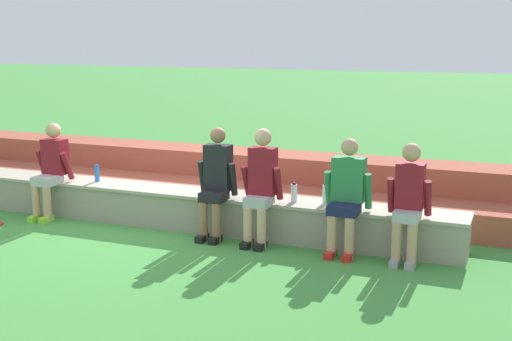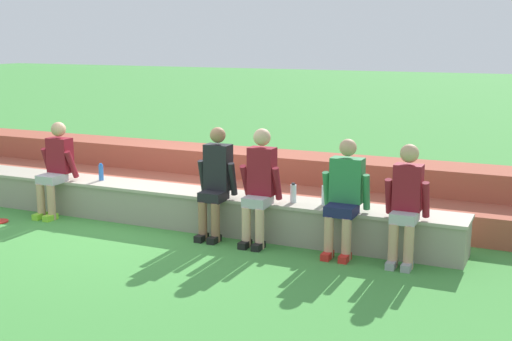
# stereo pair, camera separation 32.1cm
# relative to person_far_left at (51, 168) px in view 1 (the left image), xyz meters

# --- Properties ---
(ground_plane) EXTENTS (80.00, 80.00, 0.00)m
(ground_plane) POSITION_rel_person_far_left_xyz_m (1.32, 0.00, -0.70)
(ground_plane) COLOR #428E3D
(stone_seating_wall) EXTENTS (8.55, 0.59, 0.49)m
(stone_seating_wall) POSITION_rel_person_far_left_xyz_m (1.32, 0.28, -0.43)
(stone_seating_wall) COLOR gray
(stone_seating_wall) RESTS_ON ground
(brick_bleachers) EXTENTS (12.38, 1.51, 0.75)m
(brick_bleachers) POSITION_rel_person_far_left_xyz_m (1.32, 1.77, -0.38)
(brick_bleachers) COLOR #A6503B
(brick_bleachers) RESTS_ON ground
(person_far_left) EXTENTS (0.51, 0.59, 1.32)m
(person_far_left) POSITION_rel_person_far_left_xyz_m (0.00, 0.00, 0.00)
(person_far_left) COLOR tan
(person_far_left) RESTS_ON ground
(person_left_of_center) EXTENTS (0.51, 0.51, 1.39)m
(person_left_of_center) POSITION_rel_person_far_left_xyz_m (2.54, -0.01, 0.03)
(person_left_of_center) COLOR #996B4C
(person_left_of_center) RESTS_ON ground
(person_center) EXTENTS (0.50, 0.52, 1.41)m
(person_center) POSITION_rel_person_far_left_xyz_m (3.15, -0.03, 0.05)
(person_center) COLOR #DBAD89
(person_center) RESTS_ON ground
(person_right_of_center) EXTENTS (0.56, 0.57, 1.34)m
(person_right_of_center) POSITION_rel_person_far_left_xyz_m (4.20, 0.02, 0.02)
(person_right_of_center) COLOR tan
(person_right_of_center) RESTS_ON ground
(person_far_right) EXTENTS (0.49, 0.50, 1.34)m
(person_far_right) POSITION_rel_person_far_left_xyz_m (4.92, -0.04, 0.01)
(person_far_right) COLOR tan
(person_far_right) RESTS_ON ground
(water_bottle_near_left) EXTENTS (0.07, 0.07, 0.26)m
(water_bottle_near_left) POSITION_rel_person_far_left_xyz_m (3.88, 0.28, -0.08)
(water_bottle_near_left) COLOR silver
(water_bottle_near_left) RESTS_ON stone_seating_wall
(water_bottle_center_gap) EXTENTS (0.08, 0.08, 0.24)m
(water_bottle_center_gap) POSITION_rel_person_far_left_xyz_m (3.49, 0.22, -0.09)
(water_bottle_center_gap) COLOR silver
(water_bottle_center_gap) RESTS_ON stone_seating_wall
(water_bottle_mid_right) EXTENTS (0.07, 0.07, 0.24)m
(water_bottle_mid_right) POSITION_rel_person_far_left_xyz_m (0.55, 0.30, -0.09)
(water_bottle_mid_right) COLOR blue
(water_bottle_mid_right) RESTS_ON stone_seating_wall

